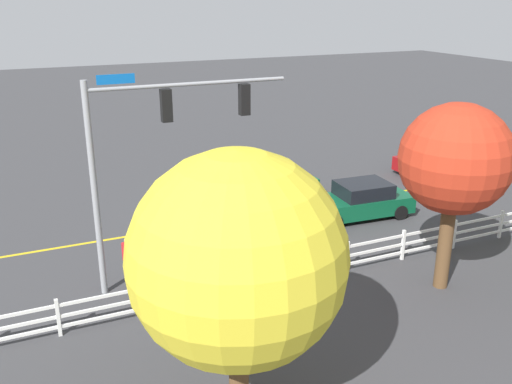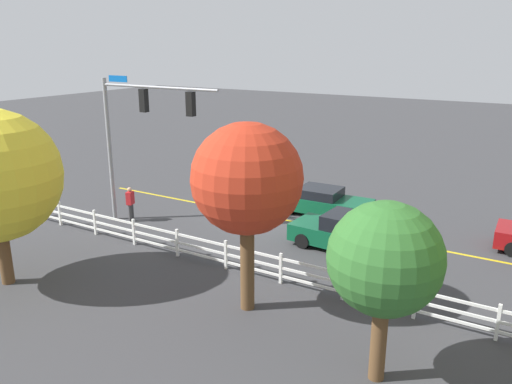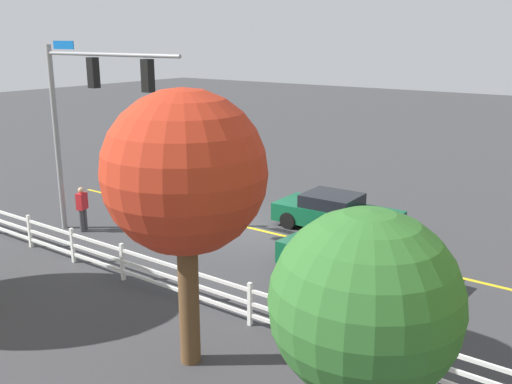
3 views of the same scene
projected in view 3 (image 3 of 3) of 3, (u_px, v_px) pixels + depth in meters
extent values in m
plane|color=#38383A|center=(258.00, 230.00, 21.59)|extent=(120.00, 120.00, 0.00)
cube|color=gold|center=(353.00, 252.00, 19.31)|extent=(28.00, 0.16, 0.01)
cylinder|color=gray|center=(57.00, 140.00, 20.92)|extent=(0.20, 0.20, 6.78)
cylinder|color=gray|center=(108.00, 55.00, 18.32)|extent=(6.31, 0.12, 0.12)
cube|color=#0C59B2|center=(63.00, 45.00, 19.51)|extent=(1.10, 0.03, 0.28)
cube|color=black|center=(93.00, 73.00, 18.93)|extent=(0.32, 0.28, 1.00)
sphere|color=red|center=(96.00, 63.00, 18.96)|extent=(0.17, 0.17, 0.17)
sphere|color=orange|center=(97.00, 73.00, 19.05)|extent=(0.17, 0.17, 0.17)
sphere|color=#148C19|center=(98.00, 82.00, 19.13)|extent=(0.17, 0.17, 0.17)
cube|color=black|center=(148.00, 76.00, 17.47)|extent=(0.32, 0.28, 1.00)
sphere|color=red|center=(151.00, 65.00, 17.50)|extent=(0.17, 0.17, 0.17)
sphere|color=orange|center=(151.00, 75.00, 17.58)|extent=(0.17, 0.17, 0.17)
sphere|color=#148C19|center=(152.00, 86.00, 17.67)|extent=(0.17, 0.17, 0.17)
cube|color=#0C4C2D|center=(337.00, 216.00, 21.44)|extent=(4.73, 2.06, 0.68)
cube|color=black|center=(332.00, 200.00, 21.41)|extent=(2.05, 1.79, 0.46)
cylinder|color=black|center=(386.00, 223.00, 21.35)|extent=(0.65, 0.24, 0.64)
cylinder|color=black|center=(366.00, 236.00, 19.91)|extent=(0.65, 0.24, 0.64)
cylinder|color=black|center=(312.00, 209.00, 23.08)|extent=(0.65, 0.24, 0.64)
cylinder|color=black|center=(288.00, 220.00, 21.65)|extent=(0.65, 0.24, 0.64)
cube|color=#0C4C2D|center=(356.00, 261.00, 17.06)|extent=(4.70, 2.17, 0.72)
cube|color=black|center=(363.00, 242.00, 16.75)|extent=(2.27, 1.84, 0.60)
cylinder|color=black|center=(295.00, 265.00, 17.42)|extent=(0.65, 0.26, 0.64)
cylinder|color=black|center=(327.00, 249.00, 18.75)|extent=(0.65, 0.26, 0.64)
cylinder|color=black|center=(389.00, 293.00, 15.50)|extent=(0.65, 0.26, 0.64)
cylinder|color=black|center=(417.00, 273.00, 16.83)|extent=(0.65, 0.26, 0.64)
cylinder|color=#3F3F42|center=(85.00, 219.00, 21.45)|extent=(0.16, 0.16, 0.85)
cylinder|color=#3F3F42|center=(82.00, 221.00, 21.27)|extent=(0.16, 0.16, 0.85)
cube|color=red|center=(82.00, 201.00, 21.17)|extent=(0.37, 0.46, 0.62)
sphere|color=tan|center=(81.00, 190.00, 21.06)|extent=(0.22, 0.22, 0.22)
cube|color=white|center=(436.00, 366.00, 11.62)|extent=(0.10, 0.10, 1.15)
cube|color=white|center=(333.00, 332.00, 12.96)|extent=(0.10, 0.10, 1.15)
cube|color=white|center=(250.00, 304.00, 14.30)|extent=(0.10, 0.10, 1.15)
cube|color=white|center=(181.00, 281.00, 15.65)|extent=(0.10, 0.10, 1.15)
cube|color=white|center=(122.00, 262.00, 16.99)|extent=(0.10, 0.10, 1.15)
cube|color=white|center=(73.00, 245.00, 18.33)|extent=(0.10, 0.10, 1.15)
cube|color=white|center=(30.00, 231.00, 19.68)|extent=(0.10, 0.10, 1.15)
cube|color=white|center=(213.00, 279.00, 14.88)|extent=(26.00, 0.06, 0.09)
cube|color=white|center=(214.00, 291.00, 14.97)|extent=(26.00, 0.06, 0.09)
cube|color=white|center=(214.00, 302.00, 15.05)|extent=(26.00, 0.06, 0.09)
cylinder|color=brown|center=(189.00, 298.00, 12.46)|extent=(0.45, 0.45, 3.06)
sphere|color=#B22D19|center=(185.00, 172.00, 11.72)|extent=(3.45, 3.45, 3.45)
sphere|color=#2D6628|center=(365.00, 304.00, 8.21)|extent=(2.82, 2.82, 2.82)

